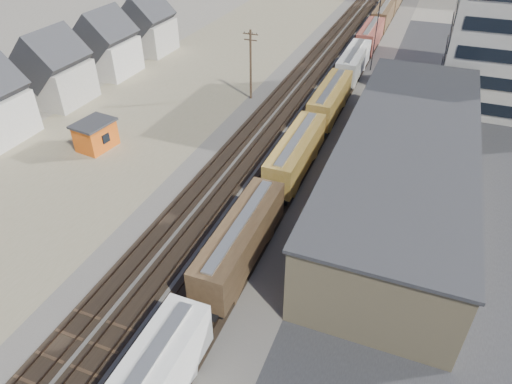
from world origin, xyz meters
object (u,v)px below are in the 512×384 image
(maintenance_shed, at_px, (96,135))
(parked_car_white, at_px, (415,319))
(freight_train, at_px, (343,79))
(utility_pole_north, at_px, (251,63))
(parked_car_blue, at_px, (484,100))

(maintenance_shed, height_order, parked_car_white, maintenance_shed)
(freight_train, height_order, maintenance_shed, freight_train)
(utility_pole_north, distance_m, maintenance_shed, 23.89)
(parked_car_blue, bearing_deg, maintenance_shed, -168.37)
(parked_car_blue, bearing_deg, freight_train, 170.45)
(parked_car_white, bearing_deg, maintenance_shed, -169.97)
(freight_train, xyz_separation_m, parked_car_white, (14.38, -39.33, -2.00))
(maintenance_shed, xyz_separation_m, parked_car_blue, (43.91, 30.65, -1.04))
(utility_pole_north, relative_size, parked_car_white, 2.08)
(freight_train, distance_m, maintenance_shed, 35.36)
(utility_pole_north, bearing_deg, maintenance_shed, -120.07)
(maintenance_shed, relative_size, parked_car_blue, 0.98)
(utility_pole_north, height_order, maintenance_shed, utility_pole_north)
(parked_car_white, relative_size, parked_car_blue, 0.92)
(utility_pole_north, bearing_deg, parked_car_white, -51.85)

